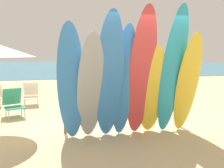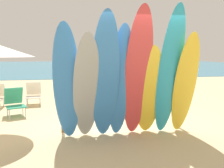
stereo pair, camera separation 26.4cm
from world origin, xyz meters
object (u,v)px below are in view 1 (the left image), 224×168
distant_boat (98,70)px  surfboard_teal_6 (172,73)px  surfboard_blue_0 (71,84)px  beach_chair_striped (31,93)px  surfboard_blue_3 (124,83)px  beachgoer_near_rack (66,70)px  surfboard_yellow_7 (187,85)px  surfboard_blue_2 (109,79)px  surfboard_grey_1 (91,89)px  surfboard_rack (124,105)px  beach_chair_red (13,102)px  surfboard_red_4 (141,74)px  surfboard_yellow_5 (152,91)px  beachgoer_by_water (125,77)px

distant_boat → surfboard_teal_6: bearing=-93.9°
surfboard_blue_0 → beach_chair_striped: bearing=112.3°
surfboard_blue_3 → beach_chair_striped: (-2.33, 3.74, -0.76)m
surfboard_teal_6 → beachgoer_near_rack: size_ratio=1.80×
surfboard_yellow_7 → beachgoer_near_rack: size_ratio=1.47×
surfboard_blue_3 → surfboard_teal_6: size_ratio=0.86×
surfboard_blue_3 → beachgoer_near_rack: 8.51m
surfboard_blue_2 → surfboard_blue_0: bearing=174.6°
surfboard_teal_6 → surfboard_blue_2: bearing=179.4°
beach_chair_striped → surfboard_blue_0: bearing=-78.4°
surfboard_grey_1 → surfboard_yellow_7: surfboard_yellow_7 is taller
surfboard_rack → beachgoer_near_rack: bearing=98.9°
beach_chair_red → beachgoer_near_rack: bearing=53.6°
surfboard_grey_1 → surfboard_red_4: size_ratio=0.82×
surfboard_rack → surfboard_teal_6: surfboard_teal_6 is taller
surfboard_red_4 → surfboard_grey_1: bearing=179.5°
surfboard_blue_0 → beach_chair_red: 2.89m
surfboard_blue_3 → surfboard_yellow_5: (0.65, 0.06, -0.20)m
surfboard_grey_1 → beachgoer_by_water: surfboard_grey_1 is taller
surfboard_blue_0 → surfboard_teal_6: surfboard_teal_6 is taller
surfboard_blue_2 → surfboard_yellow_7: (1.72, 0.03, -0.18)m
beach_chair_red → surfboard_blue_0: bearing=-78.8°
surfboard_blue_2 → beachgoer_near_rack: (-0.73, 8.56, -0.38)m
surfboard_blue_3 → beachgoer_near_rack: bearing=91.5°
surfboard_teal_6 → beachgoer_near_rack: surfboard_teal_6 is taller
surfboard_blue_0 → beachgoer_near_rack: size_ratio=1.55×
surfboard_blue_0 → surfboard_yellow_7: 2.47m
surfboard_teal_6 → beachgoer_by_water: 3.37m
surfboard_rack → beach_chair_red: bearing=148.3°
surfboard_red_4 → surfboard_teal_6: (0.68, -0.03, 0.02)m
surfboard_blue_0 → surfboard_grey_1: bearing=0.4°
surfboard_teal_6 → surfboard_grey_1: bearing=177.3°
surfboard_teal_6 → distant_boat: size_ratio=0.58×
surfboard_blue_2 → surfboard_yellow_7: 1.73m
surfboard_blue_2 → beachgoer_near_rack: surfboard_blue_2 is taller
surfboard_blue_0 → surfboard_blue_3: bearing=6.5°
surfboard_yellow_7 → beach_chair_red: (-4.00, 2.37, -0.68)m
surfboard_grey_1 → beachgoer_near_rack: size_ratio=1.46×
surfboard_blue_2 → beach_chair_striped: size_ratio=3.37×
surfboard_yellow_5 → beachgoer_near_rack: 8.56m
surfboard_blue_3 → beachgoer_near_rack: (-1.07, 8.44, -0.28)m
surfboard_teal_6 → beach_chair_red: 4.45m
surfboard_red_4 → surfboard_yellow_5: surfboard_red_4 is taller
beachgoer_near_rack → beach_chair_striped: bearing=-26.9°
surfboard_grey_1 → surfboard_teal_6: surfboard_teal_6 is taller
surfboard_blue_2 → beachgoer_near_rack: bearing=95.5°
surfboard_teal_6 → surfboard_yellow_7: size_ratio=1.22×
surfboard_blue_3 → beach_chair_red: size_ratio=2.87×
surfboard_rack → surfboard_blue_3: 0.84m
beachgoer_by_water → distant_boat: (1.44, 15.76, -0.78)m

